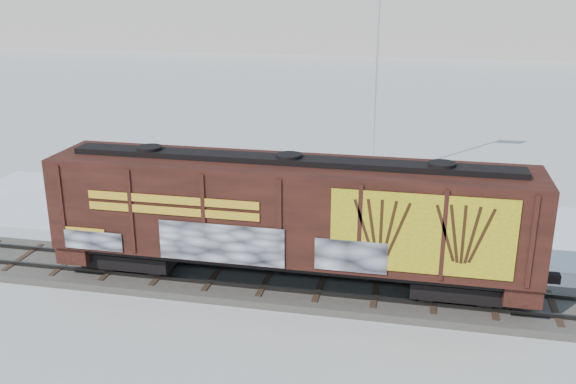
% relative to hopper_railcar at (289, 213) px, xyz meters
% --- Properties ---
extents(ground, '(500.00, 500.00, 0.00)m').
position_rel_hopper_railcar_xyz_m(ground, '(1.15, 0.01, -2.98)').
color(ground, white).
rests_on(ground, ground).
extents(rail_track, '(50.00, 3.40, 0.43)m').
position_rel_hopper_railcar_xyz_m(rail_track, '(1.15, 0.01, -2.83)').
color(rail_track, '#59544C').
rests_on(rail_track, ground).
extents(parking_strip, '(40.00, 8.00, 0.03)m').
position_rel_hopper_railcar_xyz_m(parking_strip, '(1.15, 7.51, -2.97)').
color(parking_strip, white).
rests_on(parking_strip, ground).
extents(hopper_railcar, '(17.00, 3.06, 4.60)m').
position_rel_hopper_railcar_xyz_m(hopper_railcar, '(0.00, 0.00, 0.00)').
color(hopper_railcar, black).
rests_on(hopper_railcar, rail_track).
extents(flagpole, '(2.30, 0.90, 12.66)m').
position_rel_hopper_railcar_xyz_m(flagpole, '(1.89, 14.41, 1.78)').
color(flagpole, silver).
rests_on(flagpole, ground).
extents(car_silver, '(4.79, 1.99, 1.62)m').
position_rel_hopper_railcar_xyz_m(car_silver, '(-4.65, 5.55, -2.14)').
color(car_silver, silver).
rests_on(car_silver, parking_strip).
extents(car_white, '(5.54, 3.34, 1.72)m').
position_rel_hopper_railcar_xyz_m(car_white, '(4.31, 8.49, -2.09)').
color(car_white, silver).
rests_on(car_white, parking_strip).
extents(car_dark, '(5.73, 3.61, 1.55)m').
position_rel_hopper_railcar_xyz_m(car_dark, '(4.11, 8.46, -2.18)').
color(car_dark, black).
rests_on(car_dark, parking_strip).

